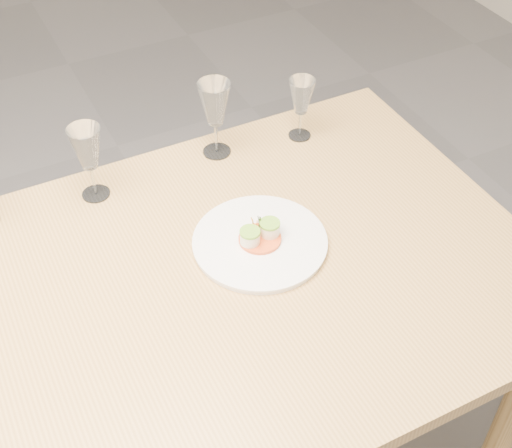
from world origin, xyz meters
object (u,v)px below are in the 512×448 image
dining_table (9,379)px  wine_glass_3 (215,105)px  wine_glass_2 (87,150)px  wine_glass_4 (301,98)px  dinner_plate (260,241)px

dining_table → wine_glass_3: wine_glass_3 is taller
dining_table → wine_glass_2: wine_glass_2 is taller
dining_table → wine_glass_4: 0.99m
wine_glass_2 → wine_glass_4: bearing=-1.6°
dinner_plate → wine_glass_4: wine_glass_4 is taller
dinner_plate → wine_glass_2: (-0.29, 0.34, 0.13)m
dinner_plate → dining_table: bearing=-175.0°
wine_glass_3 → wine_glass_4: (0.23, -0.04, -0.03)m
dining_table → dinner_plate: size_ratio=7.66×
wine_glass_4 → dining_table: bearing=-157.0°
dinner_plate → wine_glass_4: 0.45m
dining_table → dinner_plate: 0.62m
wine_glass_4 → dinner_plate: bearing=-131.4°
wine_glass_2 → wine_glass_4: wine_glass_2 is taller
wine_glass_3 → wine_glass_2: bearing=-176.5°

